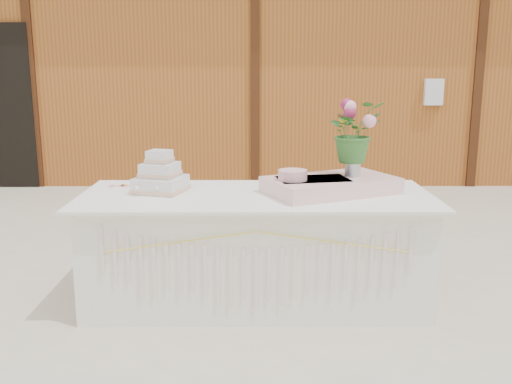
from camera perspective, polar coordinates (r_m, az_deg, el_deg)
ground at (r=4.12m, az=0.01°, el=-10.72°), size 80.00×80.00×0.00m
barn at (r=9.79m, az=-0.17°, el=12.64°), size 12.60×4.60×3.30m
cake_table at (r=3.98m, az=0.01°, el=-5.62°), size 2.40×1.00×0.77m
wedding_cake at (r=4.00m, az=-9.55°, el=1.41°), size 0.40×0.40×0.29m
pink_cake_stand at (r=3.82m, az=3.68°, el=1.05°), size 0.25×0.25×0.18m
satin_runner at (r=3.95m, az=7.49°, el=0.68°), size 0.99×0.81×0.11m
flower_vase at (r=3.99m, az=9.65°, el=2.62°), size 0.11×0.11×0.15m
bouquet at (r=3.96m, az=9.80°, el=6.67°), size 0.49×0.47×0.42m
loose_flowers at (r=4.15m, az=-14.12°, el=0.33°), size 0.16×0.34×0.02m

